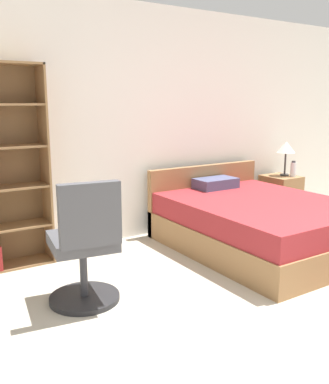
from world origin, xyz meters
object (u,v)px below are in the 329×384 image
(office_chair, at_px, (85,248))
(nightstand, at_px, (280,197))
(water_bottle, at_px, (293,169))
(bed, at_px, (256,223))
(table_lamp, at_px, (286,148))

(office_chair, bearing_deg, nightstand, 17.25)
(office_chair, bearing_deg, water_bottle, 14.98)
(bed, height_order, nightstand, bed)
(bed, height_order, water_bottle, bed)
(office_chair, xyz_separation_m, table_lamp, (3.28, 1.00, 0.48))
(bed, relative_size, nightstand, 3.53)
(nightstand, bearing_deg, bed, -148.00)
(bed, height_order, table_lamp, table_lamp)
(bed, height_order, office_chair, office_chair)
(bed, xyz_separation_m, office_chair, (-2.06, -0.28, 0.19))
(bed, distance_m, water_bottle, 1.45)
(water_bottle, bearing_deg, bed, -153.99)
(bed, bearing_deg, table_lamp, 30.73)
(water_bottle, bearing_deg, office_chair, -165.02)
(bed, relative_size, office_chair, 2.00)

